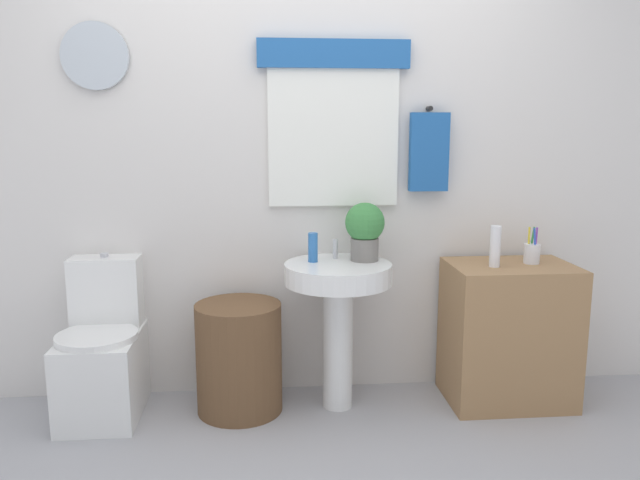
# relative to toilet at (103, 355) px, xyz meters

# --- Properties ---
(back_wall) EXTENTS (4.40, 0.18, 2.60)m
(back_wall) POSITION_rel_toilet_xyz_m (0.99, 0.26, 1.01)
(back_wall) COLOR silver
(back_wall) RESTS_ON ground_plane
(toilet) EXTENTS (0.38, 0.51, 0.78)m
(toilet) POSITION_rel_toilet_xyz_m (0.00, 0.00, 0.00)
(toilet) COLOR white
(toilet) RESTS_ON ground_plane
(laundry_hamper) EXTENTS (0.42, 0.42, 0.55)m
(laundry_hamper) POSITION_rel_toilet_xyz_m (0.66, -0.03, -0.02)
(laundry_hamper) COLOR brown
(laundry_hamper) RESTS_ON ground_plane
(pedestal_sink) EXTENTS (0.53, 0.53, 0.75)m
(pedestal_sink) POSITION_rel_toilet_xyz_m (1.16, -0.03, 0.27)
(pedestal_sink) COLOR white
(pedestal_sink) RESTS_ON ground_plane
(faucet) EXTENTS (0.03, 0.03, 0.10)m
(faucet) POSITION_rel_toilet_xyz_m (1.16, 0.09, 0.50)
(faucet) COLOR silver
(faucet) RESTS_ON pedestal_sink
(wooden_cabinet) EXTENTS (0.62, 0.44, 0.72)m
(wooden_cabinet) POSITION_rel_toilet_xyz_m (2.04, -0.03, 0.06)
(wooden_cabinet) COLOR #9E754C
(wooden_cabinet) RESTS_ON ground_plane
(soap_bottle) EXTENTS (0.05, 0.05, 0.15)m
(soap_bottle) POSITION_rel_toilet_xyz_m (1.04, 0.02, 0.52)
(soap_bottle) COLOR #2D6BB7
(soap_bottle) RESTS_ON pedestal_sink
(potted_plant) EXTENTS (0.20, 0.20, 0.29)m
(potted_plant) POSITION_rel_toilet_xyz_m (1.30, 0.03, 0.61)
(potted_plant) COLOR slate
(potted_plant) RESTS_ON pedestal_sink
(lotion_bottle) EXTENTS (0.05, 0.05, 0.21)m
(lotion_bottle) POSITION_rel_toilet_xyz_m (1.93, -0.07, 0.53)
(lotion_bottle) COLOR white
(lotion_bottle) RESTS_ON wooden_cabinet
(toothbrush_cup) EXTENTS (0.08, 0.08, 0.19)m
(toothbrush_cup) POSITION_rel_toilet_xyz_m (2.15, -0.01, 0.48)
(toothbrush_cup) COLOR silver
(toothbrush_cup) RESTS_ON wooden_cabinet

